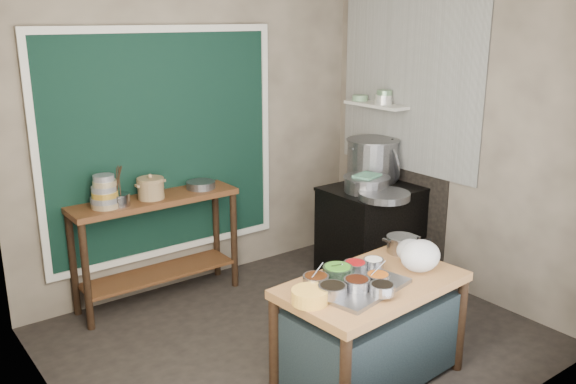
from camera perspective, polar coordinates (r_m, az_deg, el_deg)
floor at (r=4.92m, az=0.82°, el=-13.63°), size 3.50×3.00×0.02m
back_wall at (r=5.63m, az=-8.60°, el=5.41°), size 3.50×0.02×2.80m
left_wall at (r=3.63m, az=-21.64°, el=-1.58°), size 0.02×3.00×2.80m
right_wall at (r=5.62m, az=15.27°, el=5.00°), size 0.02×3.00×2.80m
curtain_panel at (r=5.45m, az=-11.61°, el=4.37°), size 2.10×0.02×1.90m
curtain_frame at (r=5.45m, az=-11.56°, el=4.35°), size 2.22×0.03×2.02m
tile_panel at (r=5.89m, az=11.19°, el=10.18°), size 0.02×1.70×1.70m
soot_patch at (r=6.18m, az=9.96°, el=-0.38°), size 0.01×1.30×1.30m
wall_shelf at (r=6.05m, az=8.27°, el=8.08°), size 0.22×0.70×0.03m
prep_table at (r=4.27m, az=7.72°, el=-12.83°), size 1.30×0.81×0.75m
back_counter at (r=5.45m, az=-12.12°, el=-5.26°), size 1.45×0.40×0.95m
stove_block at (r=5.93m, az=7.94°, el=-3.80°), size 0.90×0.68×0.85m
stove_top at (r=5.80m, az=8.11°, el=0.29°), size 0.92×0.69×0.03m
condiment_tray at (r=3.98m, az=6.48°, el=-8.74°), size 0.70×0.56×0.03m
condiment_bowls at (r=3.97m, az=5.84°, el=-8.05°), size 0.67×0.53×0.08m
yellow_basin at (r=3.76m, az=2.05°, el=-9.73°), size 0.29×0.29×0.09m
saucepan at (r=4.59m, az=10.54°, el=-4.83°), size 0.29×0.29×0.12m
plastic_bag_a at (r=4.27m, az=12.28°, el=-5.86°), size 0.30×0.26×0.22m
plastic_bag_b at (r=4.44m, az=11.36°, el=-5.35°), size 0.25×0.23×0.16m
bowl_stack at (r=5.09m, az=-16.74°, el=-0.13°), size 0.24×0.24×0.27m
utensil_cup at (r=5.12m, az=-15.49°, el=-0.70°), size 0.21×0.21×0.10m
ceramic_crock at (r=5.25m, az=-12.71°, el=0.24°), size 0.27×0.27×0.16m
wide_bowl at (r=5.49m, az=-8.15°, el=0.66°), size 0.34×0.34×0.06m
stock_pot at (r=5.99m, az=7.90°, el=2.99°), size 0.57×0.57×0.41m
pot_lid at (r=5.99m, az=9.51°, el=2.92°), size 0.26×0.43×0.41m
steamer at (r=5.62m, az=7.37°, el=0.74°), size 0.53×0.53×0.14m
green_cloth at (r=5.60m, az=7.40°, el=1.54°), size 0.27×0.24×0.02m
shallow_pan at (r=5.43m, az=8.98°, el=-0.34°), size 0.60×0.60×0.06m
shelf_bowl_stack at (r=5.98m, az=8.90°, el=8.71°), size 0.17×0.17×0.13m
shelf_bowl_green at (r=6.21m, az=6.75°, el=8.73°), size 0.16×0.16×0.06m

